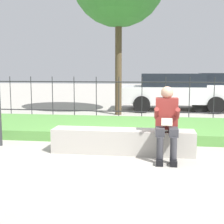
{
  "coord_description": "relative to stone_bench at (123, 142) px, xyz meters",
  "views": [
    {
      "loc": [
        0.77,
        -5.58,
        1.51
      ],
      "look_at": [
        -0.09,
        0.51,
        0.69
      ],
      "focal_mm": 50.0,
      "sensor_mm": 36.0,
      "label": 1
    }
  ],
  "objects": [
    {
      "name": "stone_bench",
      "position": [
        0.0,
        0.0,
        0.0
      ],
      "size": [
        2.6,
        0.46,
        0.44
      ],
      "color": "#ADA89E",
      "rests_on": "ground_plane"
    },
    {
      "name": "car_parked_center",
      "position": [
        1.31,
        6.48,
        0.54
      ],
      "size": [
        4.24,
        2.01,
        1.4
      ],
      "rotation": [
        0.0,
        0.0,
        0.03
      ],
      "color": "silver",
      "rests_on": "ground_plane"
    },
    {
      "name": "ground_plane",
      "position": [
        -0.18,
        0.0,
        -0.2
      ],
      "size": [
        60.0,
        60.0,
        0.0
      ],
      "primitive_type": "plane",
      "color": "#A8A399"
    },
    {
      "name": "grass_berm",
      "position": [
        -0.18,
        1.96,
        -0.09
      ],
      "size": [
        10.42,
        2.53,
        0.21
      ],
      "color": "#569342",
      "rests_on": "ground_plane"
    },
    {
      "name": "person_seated_reader",
      "position": [
        0.78,
        -0.26,
        0.48
      ],
      "size": [
        0.42,
        0.73,
        1.24
      ],
      "color": "black",
      "rests_on": "ground_plane"
    },
    {
      "name": "iron_fence",
      "position": [
        -0.18,
        3.85,
        0.5
      ],
      "size": [
        8.42,
        0.03,
        1.32
      ],
      "color": "#232326",
      "rests_on": "ground_plane"
    }
  ]
}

